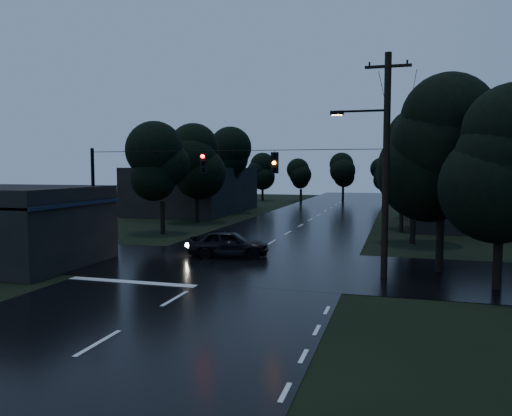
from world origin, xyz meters
The scene contains 18 objects.
ground centered at (0.00, 0.00, 0.00)m, with size 160.00×160.00×0.00m, color black.
main_road centered at (0.00, 30.00, 0.00)m, with size 12.00×120.00×0.02m, color black.
cross_street centered at (0.00, 12.00, 0.00)m, with size 60.00×9.00×0.02m, color black.
building_far_right centered at (14.00, 34.00, 2.20)m, with size 10.00×14.00×4.40m, color black.
building_far_left centered at (-14.00, 40.00, 2.50)m, with size 10.00×16.00×5.00m, color black.
utility_pole_main centered at (7.41, 11.00, 5.26)m, with size 3.50×0.30×10.00m.
utility_pole_far centered at (8.30, 28.00, 3.88)m, with size 2.00×0.30×7.50m.
anchor_pole_left centered at (-7.50, 11.00, 3.00)m, with size 0.18×0.18×6.00m, color black.
span_signals centered at (0.56, 10.99, 5.24)m, with size 15.00×0.37×1.12m.
tree_corner_near centered at (10.00, 13.00, 5.99)m, with size 4.48×4.48×9.44m.
tree_corner_far centered at (12.00, 10.00, 5.24)m, with size 3.92×3.92×8.26m.
tree_left_a centered at (-9.00, 22.00, 5.24)m, with size 3.92×3.92×8.26m.
tree_left_b centered at (-9.60, 30.00, 5.62)m, with size 4.20×4.20×8.85m.
tree_left_c centered at (-10.20, 40.00, 5.99)m, with size 4.48×4.48×9.44m.
tree_right_a centered at (9.00, 22.00, 5.62)m, with size 4.20×4.20×8.85m.
tree_right_b centered at (9.60, 30.00, 5.99)m, with size 4.48×4.48×9.44m.
tree_right_c centered at (10.20, 40.00, 6.37)m, with size 4.76×4.76×10.03m.
car centered at (-1.00, 14.10, 0.76)m, with size 1.81×4.49×1.53m, color black.
Camera 1 is at (8.07, -11.97, 4.95)m, focal length 35.00 mm.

